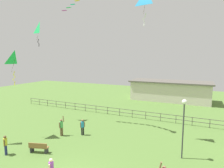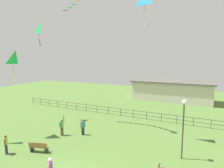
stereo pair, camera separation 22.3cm
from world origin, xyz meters
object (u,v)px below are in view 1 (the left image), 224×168
at_px(person_2, 61,126).
at_px(person_4, 83,126).
at_px(lamppost, 184,116).
at_px(kite_0, 15,59).
at_px(person_0, 5,144).
at_px(park_bench, 39,147).
at_px(kite_2, 40,29).

height_order(person_2, person_4, person_2).
height_order(lamppost, person_4, lamppost).
relative_size(lamppost, kite_0, 1.43).
distance_m(person_0, person_2, 4.89).
bearing_deg(park_bench, kite_0, 158.13).
height_order(park_bench, person_2, person_2).
bearing_deg(kite_0, person_2, 28.91).
bearing_deg(park_bench, person_4, 75.45).
bearing_deg(person_0, kite_2, 116.30).
relative_size(person_2, kite_0, 0.61).
xyz_separation_m(person_0, kite_2, (-3.94, 7.98, 9.80)).
bearing_deg(lamppost, kite_0, -170.92).
bearing_deg(kite_2, park_bench, -48.29).
xyz_separation_m(park_bench, person_4, (1.14, 4.39, 0.42)).
distance_m(park_bench, person_2, 3.51).
height_order(lamppost, kite_2, kite_2).
distance_m(person_0, kite_2, 13.24).
height_order(person_0, person_2, person_2).
height_order(lamppost, park_bench, lamppost).
distance_m(person_0, person_4, 6.47).
relative_size(park_bench, person_0, 1.03).
bearing_deg(kite_0, person_4, 28.94).
bearing_deg(person_4, kite_2, 161.77).
bearing_deg(lamppost, person_2, -177.84).
height_order(person_0, person_4, person_4).
height_order(person_4, kite_0, kite_0).
distance_m(lamppost, park_bench, 11.19).
bearing_deg(lamppost, person_4, 176.47).
relative_size(park_bench, person_2, 0.82).
distance_m(person_0, kite_0, 7.17).
height_order(person_2, kite_0, kite_0).
height_order(park_bench, person_4, person_4).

